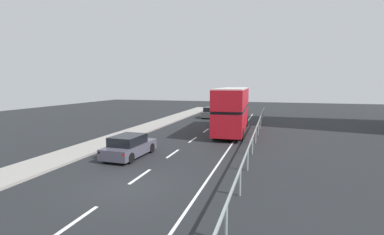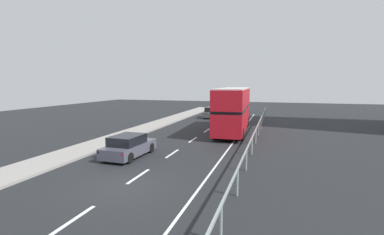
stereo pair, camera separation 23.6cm
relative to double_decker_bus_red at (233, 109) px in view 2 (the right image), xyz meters
The scene contains 7 objects.
ground_plane 15.72m from the double_decker_bus_red, 99.57° to the right, with size 75.09×120.00×0.10m, color black.
near_sidewalk_kerb 17.82m from the double_decker_bus_red, 119.88° to the right, with size 2.65×80.00×0.14m, color gray.
lane_paint_markings 7.00m from the double_decker_bus_red, 95.03° to the right, with size 3.48×46.00×0.01m.
bridge_side_railing 6.92m from the double_decker_bus_red, 68.79° to the right, with size 0.10×42.00×1.16m.
double_decker_bus_red is the anchor object (origin of this frame).
hatchback_car_near 12.06m from the double_decker_bus_red, 114.44° to the right, with size 1.97×4.12×1.40m.
sedan_car_ahead 11.26m from the double_decker_bus_red, 112.92° to the left, with size 1.92×4.10×1.46m.
Camera 2 is at (6.46, -10.74, 4.60)m, focal length 25.90 mm.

